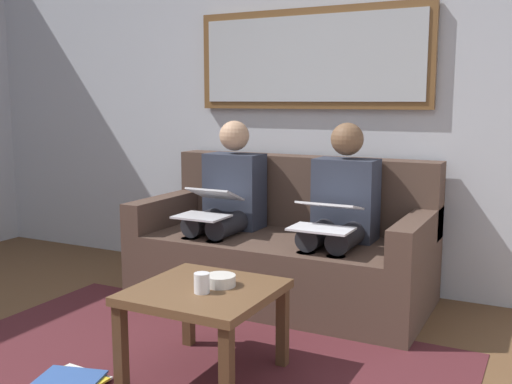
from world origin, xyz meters
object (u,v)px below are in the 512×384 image
at_px(coffee_table, 205,301).
at_px(magazine_stack, 71,380).
at_px(bowl, 220,280).
at_px(cup, 202,283).
at_px(framed_mirror, 310,59).
at_px(laptop_white, 326,216).
at_px(couch, 285,250).
at_px(person_right, 227,202).
at_px(person_left, 340,212).
at_px(laptop_silver, 209,204).

relative_size(coffee_table, magazine_stack, 1.81).
bearing_deg(bowl, cup, 80.72).
xyz_separation_m(cup, magazine_stack, (0.52, 0.29, -0.45)).
bearing_deg(coffee_table, framed_mirror, -84.88).
relative_size(framed_mirror, laptop_white, 4.81).
xyz_separation_m(couch, framed_mirror, (0.00, -0.39, 1.24)).
bearing_deg(couch, person_right, 9.87).
distance_m(coffee_table, person_left, 1.20).
bearing_deg(framed_mirror, coffee_table, 95.12).
distance_m(coffee_table, cup, 0.13).
bearing_deg(coffee_table, bowl, -130.06).
distance_m(cup, bowl, 0.13).
xyz_separation_m(person_left, magazine_stack, (0.74, 1.50, -0.58)).
xyz_separation_m(coffee_table, person_right, (0.54, -1.15, 0.24)).
bearing_deg(laptop_white, cup, 77.28).
bearing_deg(magazine_stack, person_left, -116.24).
bearing_deg(couch, person_left, 170.13).
bearing_deg(coffee_table, cup, 113.53).
distance_m(cup, person_left, 1.24).
xyz_separation_m(cup, laptop_silver, (0.56, -0.99, 0.16)).
bearing_deg(cup, magazine_stack, 28.78).
relative_size(couch, laptop_silver, 4.68).
bearing_deg(person_left, framed_mirror, -49.41).
height_order(person_left, magazine_stack, person_left).
distance_m(cup, laptop_white, 1.01).
distance_m(bowl, laptop_silver, 1.06).
distance_m(coffee_table, person_right, 1.29).
bearing_deg(cup, person_right, -65.10).
distance_m(couch, laptop_white, 0.59).
height_order(laptop_white, laptop_silver, laptop_silver).
height_order(cup, person_left, person_left).
bearing_deg(laptop_white, coffee_table, 74.66).
relative_size(person_right, laptop_silver, 2.89).
relative_size(laptop_white, laptop_silver, 0.88).
xyz_separation_m(person_right, magazine_stack, (-0.04, 1.50, -0.58)).
bearing_deg(laptop_silver, couch, -142.83).
relative_size(person_right, magazine_stack, 3.34).
distance_m(couch, cup, 1.30).
height_order(bowl, magazine_stack, bowl).
height_order(framed_mirror, person_left, framed_mirror).
bearing_deg(couch, cup, 97.66).
height_order(cup, bowl, cup).
distance_m(couch, magazine_stack, 1.63).
height_order(couch, cup, couch).
bearing_deg(person_left, cup, 79.79).
height_order(bowl, laptop_silver, laptop_silver).
xyz_separation_m(cup, person_right, (0.56, -1.22, 0.13)).
distance_m(framed_mirror, bowl, 1.91).
bearing_deg(cup, coffee_table, -66.47).
xyz_separation_m(framed_mirror, bowl, (-0.19, 1.55, -1.10)).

